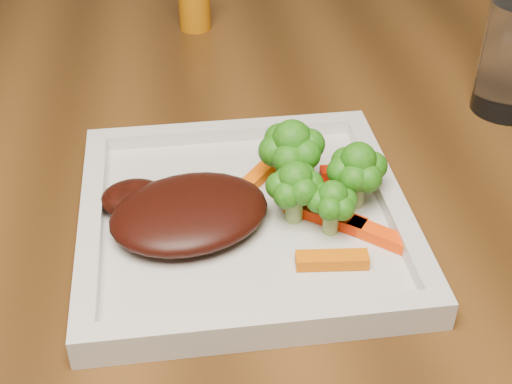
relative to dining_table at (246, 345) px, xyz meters
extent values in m
cube|color=silver|center=(-0.02, -0.20, 0.38)|extent=(0.27, 0.27, 0.01)
ellipsoid|color=black|center=(-0.07, -0.20, 0.40)|extent=(0.15, 0.13, 0.03)
cube|color=#D56003|center=(0.04, -0.26, 0.39)|extent=(0.06, 0.02, 0.01)
cube|color=#FF4004|center=(0.08, -0.24, 0.39)|extent=(0.05, 0.05, 0.01)
cube|color=red|center=(0.08, -0.15, 0.39)|extent=(0.05, 0.02, 0.01)
cube|color=#F15903|center=(0.00, -0.14, 0.39)|extent=(0.04, 0.05, 0.01)
cube|color=red|center=(0.05, -0.21, 0.39)|extent=(0.06, 0.05, 0.01)
cube|color=orange|center=(0.04, -0.19, 0.39)|extent=(0.05, 0.04, 0.01)
camera|label=1|loc=(-0.08, -0.66, 0.76)|focal=50.00mm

